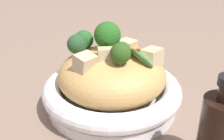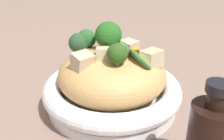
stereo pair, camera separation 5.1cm
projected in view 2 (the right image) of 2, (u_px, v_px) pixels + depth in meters
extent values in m
plane|color=#81685B|center=(112.00, 105.00, 0.54)|extent=(3.00, 3.00, 0.00)
cylinder|color=white|center=(112.00, 101.00, 0.54)|extent=(0.25, 0.25, 0.02)
torus|color=white|center=(112.00, 89.00, 0.53)|extent=(0.27, 0.27, 0.04)
ellipsoid|color=tan|center=(112.00, 75.00, 0.51)|extent=(0.20, 0.20, 0.10)
torus|color=tan|center=(105.00, 56.00, 0.50)|extent=(0.08, 0.08, 0.02)
torus|color=tan|center=(93.00, 65.00, 0.50)|extent=(0.07, 0.07, 0.02)
torus|color=tan|center=(119.00, 74.00, 0.46)|extent=(0.06, 0.06, 0.02)
torus|color=tan|center=(89.00, 65.00, 0.51)|extent=(0.06, 0.06, 0.02)
cone|color=#90B773|center=(79.00, 54.00, 0.52)|extent=(0.02, 0.02, 0.02)
sphere|color=#274E2C|center=(78.00, 43.00, 0.51)|extent=(0.04, 0.04, 0.04)
cone|color=#9BB871|center=(109.00, 49.00, 0.51)|extent=(0.03, 0.03, 0.02)
sphere|color=#25601F|center=(108.00, 35.00, 0.50)|extent=(0.07, 0.07, 0.05)
cone|color=#94B46D|center=(87.00, 49.00, 0.54)|extent=(0.02, 0.02, 0.02)
sphere|color=#295F2A|center=(87.00, 39.00, 0.53)|extent=(0.04, 0.04, 0.04)
cone|color=#8EB56F|center=(117.00, 66.00, 0.45)|extent=(0.01, 0.02, 0.02)
sphere|color=#2C521B|center=(117.00, 54.00, 0.44)|extent=(0.04, 0.04, 0.04)
cylinder|color=orange|center=(125.00, 46.00, 0.52)|extent=(0.03, 0.03, 0.01)
cylinder|color=orange|center=(134.00, 52.00, 0.49)|extent=(0.03, 0.03, 0.03)
cylinder|color=orange|center=(112.00, 44.00, 0.53)|extent=(0.04, 0.04, 0.02)
cylinder|color=beige|center=(116.00, 43.00, 0.55)|extent=(0.04, 0.03, 0.03)
torus|color=#386232|center=(116.00, 43.00, 0.55)|extent=(0.05, 0.04, 0.03)
cylinder|color=beige|center=(139.00, 59.00, 0.47)|extent=(0.04, 0.05, 0.03)
torus|color=#2D5E2E|center=(139.00, 59.00, 0.47)|extent=(0.05, 0.06, 0.04)
cylinder|color=beige|center=(142.00, 61.00, 0.47)|extent=(0.04, 0.04, 0.03)
torus|color=#2E6027|center=(142.00, 61.00, 0.47)|extent=(0.05, 0.05, 0.04)
cylinder|color=beige|center=(117.00, 53.00, 0.48)|extent=(0.05, 0.05, 0.03)
torus|color=#375934|center=(117.00, 53.00, 0.48)|extent=(0.06, 0.06, 0.04)
cube|color=#C7B08D|center=(83.00, 62.00, 0.46)|extent=(0.05, 0.05, 0.03)
cube|color=#C7B38A|center=(104.00, 54.00, 0.47)|extent=(0.03, 0.03, 0.02)
cube|color=#C5B38C|center=(152.00, 59.00, 0.48)|extent=(0.05, 0.05, 0.03)
cube|color=#C8B691|center=(129.00, 47.00, 0.51)|extent=(0.04, 0.04, 0.02)
cylinder|color=black|center=(217.00, 99.00, 0.32)|extent=(0.03, 0.03, 0.02)
cylinder|color=black|center=(220.00, 87.00, 0.31)|extent=(0.03, 0.03, 0.01)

